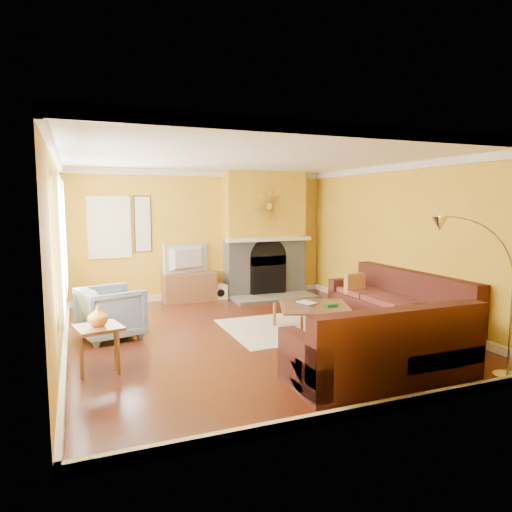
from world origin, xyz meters
name	(u,v)px	position (x,y,z in m)	size (l,w,h in m)	color
floor	(254,334)	(0.00, 0.00, -0.01)	(5.50, 6.00, 0.02)	#582412
ceiling	(254,156)	(0.00, 0.00, 2.71)	(5.50, 6.00, 0.02)	white
wall_back	(203,235)	(0.00, 3.01, 1.35)	(5.50, 0.02, 2.70)	gold
wall_front	(375,277)	(0.00, -3.01, 1.35)	(5.50, 0.02, 2.70)	gold
wall_left	(57,255)	(-2.76, 0.00, 1.35)	(0.02, 6.00, 2.70)	gold
wall_right	(401,242)	(2.76, 0.00, 1.35)	(0.02, 6.00, 2.70)	gold
baseboard	(254,330)	(0.00, 0.00, 0.06)	(5.50, 6.00, 0.12)	white
crown_molding	(254,161)	(0.00, 0.00, 2.64)	(5.50, 6.00, 0.12)	white
window_left_near	(62,237)	(-2.72, 1.30, 1.50)	(0.06, 1.22, 1.72)	white
window_left_far	(58,247)	(-2.72, -0.60, 1.50)	(0.06, 1.22, 1.72)	white
window_back	(109,227)	(-1.90, 2.96, 1.55)	(0.82, 0.06, 1.22)	white
wall_art	(143,224)	(-1.25, 2.97, 1.60)	(0.34, 0.04, 1.14)	white
fireplace	(265,234)	(1.35, 2.80, 1.35)	(1.80, 0.40, 2.70)	gray
mantel	(269,239)	(1.35, 2.56, 1.25)	(1.92, 0.22, 0.08)	white
hearth	(275,298)	(1.35, 2.25, 0.03)	(1.80, 0.70, 0.06)	gray
sunburst	(269,206)	(1.35, 2.57, 1.95)	(0.70, 0.04, 0.70)	olive
rug	(300,326)	(0.84, 0.09, 0.01)	(2.40, 1.80, 0.02)	beige
sectional_sofa	(351,311)	(1.17, -0.89, 0.45)	(3.17, 3.61, 0.90)	#461C16
coffee_table	(314,318)	(0.94, -0.21, 0.21)	(1.06, 1.06, 0.42)	white
media_console	(189,287)	(-0.38, 2.73, 0.30)	(1.08, 0.49, 0.59)	brown
tv	(188,258)	(-0.38, 2.73, 0.89)	(1.03, 0.14, 0.59)	black
subwoofer	(219,292)	(0.25, 2.71, 0.15)	(0.31, 0.31, 0.31)	white
armchair	(111,313)	(-2.08, 0.58, 0.39)	(0.83, 0.86, 0.78)	gray
side_table	(99,349)	(-2.32, -0.80, 0.28)	(0.51, 0.51, 0.56)	brown
vase	(98,316)	(-2.32, -0.80, 0.68)	(0.24, 0.24, 0.25)	orange
book	(302,304)	(0.78, -0.10, 0.43)	(0.21, 0.28, 0.03)	white
arc_lamp	(479,303)	(1.53, -2.80, 0.94)	(1.21, 0.36, 1.87)	silver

